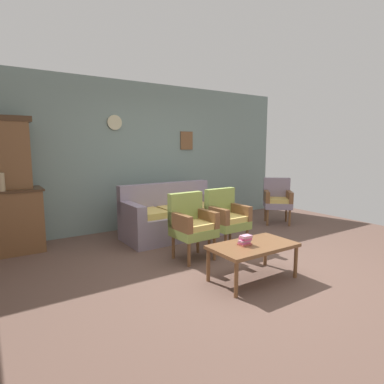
# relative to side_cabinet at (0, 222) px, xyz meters

# --- Properties ---
(ground_plane) EXTENTS (7.68, 7.68, 0.00)m
(ground_plane) POSITION_rel_side_cabinet_xyz_m (2.46, -2.25, -0.47)
(ground_plane) COLOR brown
(wall_back_with_decor) EXTENTS (6.40, 0.09, 2.70)m
(wall_back_with_decor) POSITION_rel_side_cabinet_xyz_m (2.46, 0.38, 0.89)
(wall_back_with_decor) COLOR gray
(wall_back_with_decor) RESTS_ON ground
(side_cabinet) EXTENTS (1.16, 0.55, 0.93)m
(side_cabinet) POSITION_rel_side_cabinet_xyz_m (0.00, 0.00, 0.00)
(side_cabinet) COLOR brown
(side_cabinet) RESTS_ON ground
(vase_on_cabinet) EXTENTS (0.12, 0.12, 0.25)m
(vase_on_cabinet) POSITION_rel_side_cabinet_xyz_m (0.04, -0.18, 0.59)
(vase_on_cabinet) COLOR tan
(vase_on_cabinet) RESTS_ON side_cabinet
(floral_couch) EXTENTS (1.75, 0.82, 0.90)m
(floral_couch) POSITION_rel_side_cabinet_xyz_m (2.52, -0.56, -0.14)
(floral_couch) COLOR gray
(floral_couch) RESTS_ON ground
(armchair_near_couch_end) EXTENTS (0.54, 0.51, 0.90)m
(armchair_near_couch_end) POSITION_rel_side_cabinet_xyz_m (2.18, -1.64, 0.03)
(armchair_near_couch_end) COLOR #849947
(armchair_near_couch_end) RESTS_ON ground
(armchair_row_middle) EXTENTS (0.53, 0.50, 0.90)m
(armchair_row_middle) POSITION_rel_side_cabinet_xyz_m (2.85, -1.57, 0.03)
(armchair_row_middle) COLOR #849947
(armchair_row_middle) RESTS_ON ground
(wingback_chair_by_fireplace) EXTENTS (0.71, 0.71, 0.90)m
(wingback_chair_by_fireplace) POSITION_rel_side_cabinet_xyz_m (4.75, -0.87, 0.03)
(wingback_chair_by_fireplace) COLOR gray
(wingback_chair_by_fireplace) RESTS_ON ground
(coffee_table) EXTENTS (1.00, 0.56, 0.42)m
(coffee_table) POSITION_rel_side_cabinet_xyz_m (2.39, -2.62, -0.09)
(coffee_table) COLOR brown
(coffee_table) RESTS_ON ground
(book_stack_on_table) EXTENTS (0.14, 0.12, 0.12)m
(book_stack_on_table) POSITION_rel_side_cabinet_xyz_m (2.29, -2.59, 0.01)
(book_stack_on_table) COLOR #B65347
(book_stack_on_table) RESTS_ON coffee_table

